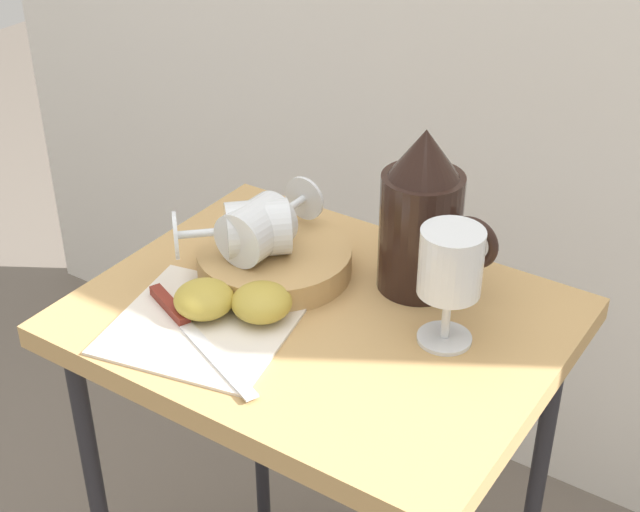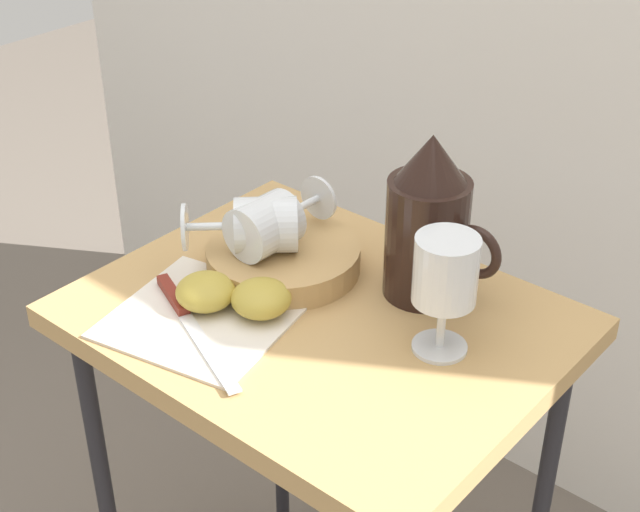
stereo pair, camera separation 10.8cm
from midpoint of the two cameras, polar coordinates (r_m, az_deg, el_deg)
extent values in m
cube|color=silver|center=(1.51, 17.86, 14.45)|extent=(2.40, 0.03, 1.85)
cube|color=tan|center=(1.13, 2.73, -4.20)|extent=(0.57, 0.44, 0.03)
cylinder|color=black|center=(1.39, -10.72, -15.23)|extent=(0.02, 0.02, 0.66)
cylinder|color=black|center=(1.57, -0.56, -8.05)|extent=(0.02, 0.02, 0.66)
cube|color=silver|center=(1.11, -4.48, -3.85)|extent=(0.24, 0.24, 0.00)
cylinder|color=tan|center=(1.19, 0.31, -0.18)|extent=(0.20, 0.20, 0.03)
cylinder|color=black|center=(1.13, 9.28, 0.99)|extent=(0.10, 0.10, 0.15)
cylinder|color=orange|center=(1.15, 9.15, -0.32)|extent=(0.09, 0.09, 0.08)
cone|color=black|center=(1.08, 9.76, 5.85)|extent=(0.09, 0.09, 0.06)
torus|color=black|center=(1.10, 12.33, 0.15)|extent=(0.07, 0.01, 0.07)
cylinder|color=silver|center=(1.08, 10.22, -5.61)|extent=(0.06, 0.06, 0.00)
cylinder|color=silver|center=(1.06, 10.39, -4.16)|extent=(0.01, 0.01, 0.06)
cylinder|color=silver|center=(1.02, 10.77, -0.95)|extent=(0.07, 0.07, 0.08)
cylinder|color=orange|center=(1.03, 10.67, -1.76)|extent=(0.06, 0.06, 0.04)
cylinder|color=silver|center=(1.16, -0.69, 1.85)|extent=(0.11, 0.11, 0.07)
cylinder|color=silver|center=(1.16, -4.11, 1.75)|extent=(0.05, 0.05, 0.01)
cylinder|color=silver|center=(1.16, -5.70, 1.70)|extent=(0.04, 0.05, 0.06)
cylinder|color=silver|center=(1.15, -0.78, 1.79)|extent=(0.07, 0.08, 0.07)
cylinder|color=silver|center=(1.20, 1.45, 3.00)|extent=(0.01, 0.06, 0.01)
cylinder|color=silver|center=(1.22, 2.43, 3.53)|extent=(0.06, 0.01, 0.06)
ellipsoid|color=#B29938|center=(1.12, -4.32, -2.28)|extent=(0.07, 0.07, 0.04)
ellipsoid|color=#B29938|center=(1.10, -0.85, -2.71)|extent=(0.07, 0.07, 0.04)
cube|color=silver|center=(1.05, -3.93, -6.03)|extent=(0.15, 0.08, 0.00)
cube|color=maroon|center=(1.14, -6.37, -2.50)|extent=(0.08, 0.05, 0.01)
camera|label=1|loc=(0.05, -87.14, 1.76)|focal=52.03mm
camera|label=2|loc=(0.05, 92.86, -1.76)|focal=52.03mm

